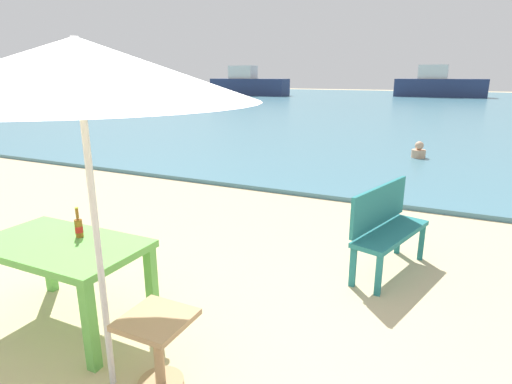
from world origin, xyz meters
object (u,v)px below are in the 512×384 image
side_table_wood (158,341)px  boat_cargo_ship (187,88)px  beer_bottle_amber (79,227)px  picnic_table_green (62,255)px  bench_teal_center (386,224)px  boat_ferry (439,85)px  swimmer_person (419,151)px  boat_fishing_trawler (248,85)px  patio_umbrella (78,70)px

side_table_wood → boat_cargo_ship: boat_cargo_ship is taller
side_table_wood → boat_cargo_ship: bearing=124.5°
beer_bottle_amber → boat_cargo_ship: bearing=123.6°
picnic_table_green → bench_teal_center: bench_teal_center is taller
boat_cargo_ship → boat_ferry: boat_ferry is taller
side_table_wood → swimmer_person: size_ratio=1.32×
boat_fishing_trawler → bench_teal_center: bearing=-61.2°
bench_teal_center → boat_fishing_trawler: boat_fishing_trawler is taller
swimmer_person → boat_ferry: boat_ferry is taller
bench_teal_center → side_table_wood: bearing=-113.7°
swimmer_person → boat_cargo_ship: size_ratio=0.11×
bench_teal_center → boat_cargo_ship: bearing=127.3°
boat_fishing_trawler → side_table_wood: bearing=-64.3°
swimmer_person → boat_fishing_trawler: bearing=124.1°
beer_bottle_amber → swimmer_person: size_ratio=0.65×
swimmer_person → boat_ferry: 31.92m
beer_bottle_amber → boat_ferry: bearing=88.7°
side_table_wood → bench_teal_center: bearing=66.3°
beer_bottle_amber → boat_ferry: size_ratio=0.03×
picnic_table_green → boat_cargo_ship: (-26.07, 39.44, -0.06)m
swimmer_person → boat_cargo_ship: boat_cargo_ship is taller
swimmer_person → boat_fishing_trawler: 32.69m
side_table_wood → boat_cargo_ship: 48.16m
picnic_table_green → beer_bottle_amber: 0.26m
beer_bottle_amber → picnic_table_green: bearing=-108.3°
patio_umbrella → boat_fishing_trawler: bearing=115.2°
boat_fishing_trawler → boat_ferry: (17.25, 4.83, 0.01)m
picnic_table_green → boat_ferry: boat_ferry is taller
swimmer_person → patio_umbrella: bearing=-97.5°
patio_umbrella → side_table_wood: size_ratio=4.26×
side_table_wood → bench_teal_center: 2.74m
beer_bottle_amber → patio_umbrella: patio_umbrella is taller
picnic_table_green → side_table_wood: size_ratio=2.59×
patio_umbrella → boat_ferry: boat_ferry is taller
bench_teal_center → boat_ferry: 38.53m
bench_teal_center → boat_ferry: bearing=91.9°
picnic_table_green → patio_umbrella: (0.86, -0.39, 1.47)m
side_table_wood → bench_teal_center: (1.10, 2.50, 0.19)m
swimmer_person → picnic_table_green: bearing=-103.2°
beer_bottle_amber → side_table_wood: beer_bottle_amber is taller
patio_umbrella → boat_cargo_ship: size_ratio=0.60×
bench_teal_center → boat_fishing_trawler: (-18.53, 33.67, 0.56)m
beer_bottle_amber → patio_umbrella: bearing=-34.2°
bench_teal_center → boat_ferry: size_ratio=0.16×
picnic_table_green → side_table_wood: (1.18, -0.26, -0.30)m
picnic_table_green → boat_ferry: (1.00, 40.74, 0.46)m
boat_cargo_ship → boat_fishing_trawler: boat_fishing_trawler is taller
boat_ferry → picnic_table_green: bearing=-91.4°
boat_ferry → side_table_wood: bearing=-89.7°
boat_ferry → patio_umbrella: bearing=-90.2°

